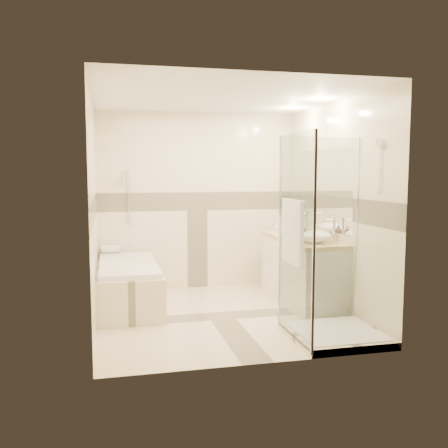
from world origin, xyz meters
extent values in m
cube|color=beige|center=(0.00, 0.00, -0.01)|extent=(2.80, 3.00, 0.01)
cube|color=white|center=(0.00, 0.00, 2.50)|extent=(2.80, 3.00, 0.01)
cube|color=beige|center=(0.00, 1.50, 1.25)|extent=(2.80, 0.01, 2.50)
cube|color=beige|center=(0.00, -1.50, 1.25)|extent=(2.80, 0.01, 2.50)
cube|color=beige|center=(-1.40, 0.00, 1.25)|extent=(0.01, 3.00, 2.50)
cube|color=beige|center=(1.40, 0.00, 1.25)|extent=(0.01, 3.00, 2.50)
cube|color=white|center=(1.39, 0.30, 1.45)|extent=(0.01, 1.60, 1.00)
cylinder|color=silver|center=(-0.97, 1.47, 1.35)|extent=(0.02, 0.02, 0.70)
cube|color=beige|center=(-1.02, 0.65, 0.25)|extent=(0.75, 1.70, 0.50)
cube|color=white|center=(-1.02, 0.65, 0.53)|extent=(0.69, 1.60, 0.06)
ellipsoid|color=white|center=(-1.02, 0.65, 0.48)|extent=(0.56, 1.40, 0.16)
cube|color=silver|center=(1.12, 0.30, 0.40)|extent=(0.55, 1.60, 0.80)
cylinder|color=silver|center=(0.83, -0.10, 0.55)|extent=(0.01, 0.24, 0.01)
cylinder|color=silver|center=(0.83, 0.70, 0.55)|extent=(0.01, 0.24, 0.01)
cube|color=tan|center=(1.12, 0.30, 0.83)|extent=(0.57, 1.62, 0.05)
cube|color=beige|center=(0.95, -1.05, 0.04)|extent=(0.90, 0.90, 0.08)
cube|color=white|center=(0.95, -1.05, 0.09)|extent=(0.80, 0.80, 0.01)
cube|color=white|center=(0.51, -1.05, 1.04)|extent=(0.01, 0.90, 2.00)
cube|color=white|center=(0.95, -0.61, 1.04)|extent=(0.90, 0.01, 2.00)
cylinder|color=silver|center=(0.50, -1.50, 1.04)|extent=(0.03, 0.03, 2.00)
cylinder|color=silver|center=(0.50, -0.60, 1.04)|extent=(0.03, 0.03, 2.00)
cylinder|color=silver|center=(1.40, -0.60, 1.04)|extent=(0.03, 0.03, 2.00)
cylinder|color=silver|center=(1.36, -1.05, 1.95)|extent=(0.03, 0.10, 0.10)
cylinder|color=silver|center=(0.47, -1.05, 1.40)|extent=(0.02, 0.60, 0.02)
cube|color=silver|center=(0.47, -1.05, 1.10)|extent=(0.04, 0.48, 0.62)
ellipsoid|color=white|center=(1.10, 0.67, 0.92)|extent=(0.35, 0.35, 0.14)
ellipsoid|color=white|center=(1.10, -0.17, 0.92)|extent=(0.36, 0.36, 0.15)
cylinder|color=silver|center=(1.33, 0.67, 0.99)|extent=(0.03, 0.03, 0.29)
cylinder|color=silver|center=(1.28, 0.67, 1.12)|extent=(0.10, 0.02, 0.02)
cylinder|color=silver|center=(1.33, -0.17, 0.99)|extent=(0.03, 0.03, 0.28)
cylinder|color=silver|center=(1.28, -0.17, 1.11)|extent=(0.10, 0.02, 0.02)
imported|color=black|center=(1.10, 0.17, 0.92)|extent=(0.08, 0.08, 0.14)
imported|color=black|center=(1.10, 0.41, 0.92)|extent=(0.12, 0.12, 0.13)
cube|color=silver|center=(1.10, 0.97, 0.89)|extent=(0.19, 0.26, 0.08)
cylinder|color=silver|center=(-1.22, 1.42, 0.62)|extent=(0.25, 0.11, 0.11)
camera|label=1|loc=(-1.26, -5.52, 1.68)|focal=40.00mm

